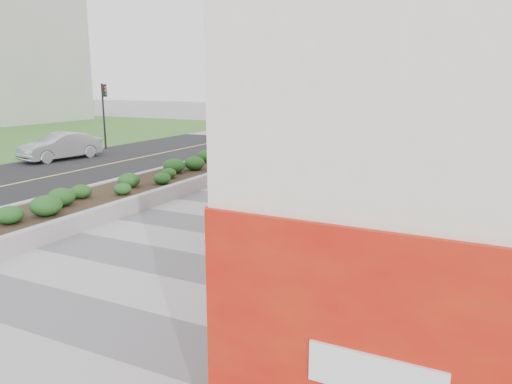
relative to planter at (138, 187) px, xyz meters
The scene contains 11 objects.
ground 8.91m from the planter, 51.84° to the right, with size 160.00×160.00×0.00m, color gray.
walkway 6.81m from the planter, 36.03° to the right, with size 8.00×36.00×0.01m, color #A8A8AD.
building 13.12m from the planter, ahead, with size 6.04×24.08×8.00m.
planter is the anchor object (origin of this frame).
street 6.51m from the planter, behind, with size 10.00×40.00×0.00m, color black.
traffic_signal_near 10.90m from the planter, 99.35° to the left, with size 0.33×0.28×4.20m.
traffic_signal_far 15.00m from the planter, 137.54° to the left, with size 0.33×0.28×4.20m.
distant_bldg_north_l 48.95m from the planter, 89.40° to the left, with size 16.00×12.00×20.00m, color #ADAAA3.
manhole_cover 7.22m from the planter, 33.69° to the right, with size 0.44×0.44×0.01m, color #595654.
skateboarder 6.27m from the planter, 30.37° to the right, with size 0.52×0.75×1.47m.
car_silver 11.38m from the planter, 151.58° to the left, with size 1.60×4.59×1.51m, color #B1B5B9.
Camera 1 is at (6.94, -7.64, 4.41)m, focal length 35.00 mm.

